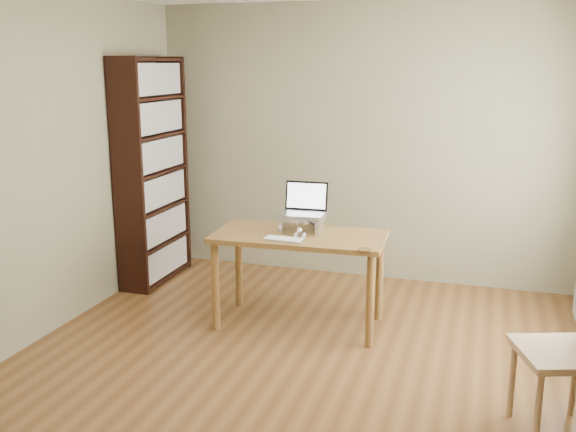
# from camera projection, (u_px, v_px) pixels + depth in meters

# --- Properties ---
(room) EXTENTS (4.04, 4.54, 2.64)m
(room) POSITION_uv_depth(u_px,v_px,m) (295.00, 186.00, 3.97)
(room) COLOR #553216
(room) RESTS_ON ground
(bookshelf) EXTENTS (0.30, 0.90, 2.10)m
(bookshelf) POSITION_uv_depth(u_px,v_px,m) (153.00, 172.00, 6.00)
(bookshelf) COLOR black
(bookshelf) RESTS_ON ground
(desk) EXTENTS (1.35, 0.71, 0.75)m
(desk) POSITION_uv_depth(u_px,v_px,m) (299.00, 247.00, 4.99)
(desk) COLOR brown
(desk) RESTS_ON ground
(laptop_stand) EXTENTS (0.32, 0.25, 0.13)m
(laptop_stand) POSITION_uv_depth(u_px,v_px,m) (302.00, 221.00, 5.02)
(laptop_stand) COLOR silver
(laptop_stand) RESTS_ON desk
(laptop) EXTENTS (0.35, 0.30, 0.24)m
(laptop) POSITION_uv_depth(u_px,v_px,m) (304.00, 206.00, 5.05)
(laptop) COLOR silver
(laptop) RESTS_ON laptop_stand
(keyboard) EXTENTS (0.31, 0.15, 0.02)m
(keyboard) POSITION_uv_depth(u_px,v_px,m) (284.00, 239.00, 4.78)
(keyboard) COLOR silver
(keyboard) RESTS_ON desk
(coaster) EXTENTS (0.10, 0.10, 0.01)m
(coaster) POSITION_uv_depth(u_px,v_px,m) (365.00, 249.00, 4.55)
(coaster) COLOR brown
(coaster) RESTS_ON desk
(cat) EXTENTS (0.23, 0.47, 0.13)m
(cat) POSITION_uv_depth(u_px,v_px,m) (304.00, 223.00, 5.06)
(cat) COLOR #4A423A
(cat) RESTS_ON desk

